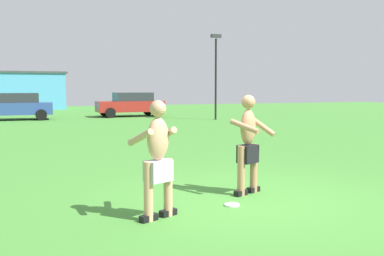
% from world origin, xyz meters
% --- Properties ---
extents(ground_plane, '(80.00, 80.00, 0.00)m').
position_xyz_m(ground_plane, '(0.00, 0.00, 0.00)').
color(ground_plane, '#428433').
extents(player_near, '(0.75, 0.71, 1.72)m').
position_xyz_m(player_near, '(0.06, 0.36, 0.91)').
color(player_near, black).
rests_on(player_near, ground_plane).
extents(player_in_gray, '(0.69, 0.75, 1.67)m').
position_xyz_m(player_in_gray, '(-1.80, -0.41, 0.88)').
color(player_in_gray, black).
rests_on(player_in_gray, ground_plane).
extents(frisbee, '(0.24, 0.24, 0.03)m').
position_xyz_m(frisbee, '(-0.53, -0.21, 0.01)').
color(frisbee, white).
rests_on(frisbee, ground_plane).
extents(car_red_near_post, '(4.36, 2.15, 1.58)m').
position_xyz_m(car_red_near_post, '(2.83, 21.37, 0.82)').
color(car_red_near_post, maroon).
rests_on(car_red_near_post, ground_plane).
extents(car_blue_far_end, '(4.33, 2.09, 1.58)m').
position_xyz_m(car_blue_far_end, '(-4.24, 20.70, 0.82)').
color(car_blue_far_end, '#2D478C').
rests_on(car_blue_far_end, ground_plane).
extents(lamp_post, '(0.60, 0.24, 5.00)m').
position_xyz_m(lamp_post, '(6.88, 16.74, 3.12)').
color(lamp_post, black).
rests_on(lamp_post, ground_plane).
extents(outbuilding_behind_lot, '(9.74, 5.39, 3.31)m').
position_xyz_m(outbuilding_behind_lot, '(-5.07, 34.83, 1.66)').
color(outbuilding_behind_lot, '#4C9ED1').
rests_on(outbuilding_behind_lot, ground_plane).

